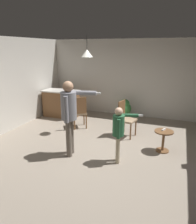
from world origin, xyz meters
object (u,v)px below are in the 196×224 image
object	(u,v)px
person_child	(119,129)
dining_chair_by_counter	(125,117)
kitchen_counter	(61,103)
potted_plant_corner	(125,108)
dining_chair_near_wall	(80,111)
person_adult	(70,111)
spare_remote_on_table	(164,130)
side_table_by_couch	(163,139)

from	to	relation	value
person_child	dining_chair_by_counter	size ratio (longest dim) A/B	1.23
kitchen_counter	potted_plant_corner	size ratio (longest dim) A/B	1.80
kitchen_counter	dining_chair_near_wall	world-z (taller)	dining_chair_near_wall
person_child	potted_plant_corner	size ratio (longest dim) A/B	1.76
dining_chair_by_counter	dining_chair_near_wall	size ratio (longest dim) A/B	1.00
person_adult	dining_chair_near_wall	world-z (taller)	person_adult
kitchen_counter	dining_chair_near_wall	xyz separation A→B (m)	(1.15, -0.86, 0.07)
person_child	dining_chair_near_wall	world-z (taller)	person_child
kitchen_counter	spare_remote_on_table	xyz separation A→B (m)	(3.67, -1.53, 0.06)
kitchen_counter	side_table_by_couch	world-z (taller)	kitchen_counter
person_adult	person_child	xyz separation A→B (m)	(1.11, 0.07, -0.30)
dining_chair_by_counter	spare_remote_on_table	size ratio (longest dim) A/B	7.69
person_adult	dining_chair_by_counter	xyz separation A→B (m)	(0.88, 1.54, -0.52)
kitchen_counter	spare_remote_on_table	distance (m)	3.97
kitchen_counter	spare_remote_on_table	bearing A→B (deg)	-22.62
person_adult	dining_chair_by_counter	size ratio (longest dim) A/B	1.72
kitchen_counter	person_adult	world-z (taller)	person_adult
dining_chair_by_counter	person_child	bearing A→B (deg)	19.55
kitchen_counter	dining_chair_by_counter	world-z (taller)	dining_chair_by_counter
dining_chair_near_wall	dining_chair_by_counter	bearing A→B (deg)	-39.56
kitchen_counter	potted_plant_corner	world-z (taller)	kitchen_counter
person_child	spare_remote_on_table	world-z (taller)	person_child
person_child	spare_remote_on_table	distance (m)	1.26
person_adult	kitchen_counter	bearing A→B (deg)	-157.33
kitchen_counter	side_table_by_couch	bearing A→B (deg)	-23.04
side_table_by_couch	dining_chair_by_counter	size ratio (longest dim) A/B	0.52
potted_plant_corner	side_table_by_couch	bearing A→B (deg)	-54.89
side_table_by_couch	spare_remote_on_table	size ratio (longest dim) A/B	4.00
side_table_by_couch	person_adult	bearing A→B (deg)	-154.61
spare_remote_on_table	dining_chair_near_wall	bearing A→B (deg)	165.23
side_table_by_couch	dining_chair_near_wall	world-z (taller)	dining_chair_near_wall
person_child	dining_chair_by_counter	distance (m)	1.50
potted_plant_corner	spare_remote_on_table	bearing A→B (deg)	-54.67
person_adult	dining_chair_near_wall	distance (m)	1.81
person_adult	potted_plant_corner	bearing A→B (deg)	159.09
kitchen_counter	spare_remote_on_table	size ratio (longest dim) A/B	9.69
spare_remote_on_table	potted_plant_corner	bearing A→B (deg)	125.33
person_child	potted_plant_corner	world-z (taller)	person_child
dining_chair_by_counter	dining_chair_near_wall	world-z (taller)	same
person_child	person_adult	bearing A→B (deg)	-102.33
dining_chair_by_counter	spare_remote_on_table	distance (m)	1.21
dining_chair_by_counter	dining_chair_near_wall	xyz separation A→B (m)	(-1.44, 0.10, 0.00)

